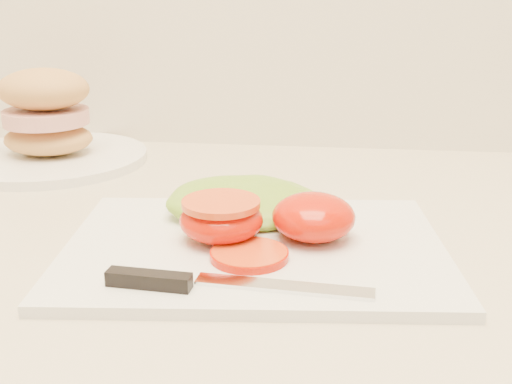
# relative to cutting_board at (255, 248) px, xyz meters

# --- Properties ---
(cutting_board) EXTENTS (0.36, 0.27, 0.01)m
(cutting_board) POSITION_rel_cutting_board_xyz_m (0.00, 0.00, 0.00)
(cutting_board) COLOR silver
(cutting_board) RESTS_ON counter
(tomato_half_dome) EXTENTS (0.08, 0.08, 0.04)m
(tomato_half_dome) POSITION_rel_cutting_board_xyz_m (0.05, 0.02, 0.03)
(tomato_half_dome) COLOR red
(tomato_half_dome) RESTS_ON cutting_board
(tomato_half_cut) EXTENTS (0.08, 0.08, 0.04)m
(tomato_half_cut) POSITION_rel_cutting_board_xyz_m (-0.03, 0.00, 0.03)
(tomato_half_cut) COLOR red
(tomato_half_cut) RESTS_ON cutting_board
(tomato_slice_0) EXTENTS (0.06, 0.06, 0.01)m
(tomato_slice_0) POSITION_rel_cutting_board_xyz_m (-0.00, -0.03, 0.01)
(tomato_slice_0) COLOR #E64611
(tomato_slice_0) RESTS_ON cutting_board
(lettuce_leaf_0) EXTENTS (0.17, 0.13, 0.03)m
(lettuce_leaf_0) POSITION_rel_cutting_board_xyz_m (-0.02, 0.07, 0.02)
(lettuce_leaf_0) COLOR #8BBB31
(lettuce_leaf_0) RESTS_ON cutting_board
(knife) EXTENTS (0.21, 0.03, 0.01)m
(knife) POSITION_rel_cutting_board_xyz_m (-0.03, -0.09, 0.01)
(knife) COLOR silver
(knife) RESTS_ON cutting_board
(sandwich_plate) EXTENTS (0.26, 0.26, 0.12)m
(sandwich_plate) POSITION_rel_cutting_board_xyz_m (-0.31, 0.27, 0.04)
(sandwich_plate) COLOR white
(sandwich_plate) RESTS_ON counter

